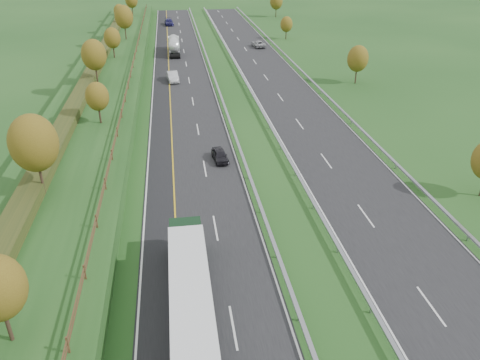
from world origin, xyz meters
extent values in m
plane|color=#1C4418|center=(8.00, 55.00, 0.00)|extent=(400.00, 400.00, 0.00)
cube|color=black|center=(0.00, 60.00, 0.02)|extent=(10.50, 200.00, 0.04)
cube|color=black|center=(16.50, 60.00, 0.02)|extent=(10.50, 200.00, 0.04)
cube|color=black|center=(-3.75, 60.00, 0.02)|extent=(3.00, 200.00, 0.04)
cube|color=silver|center=(-5.05, 60.00, 0.05)|extent=(0.15, 200.00, 0.01)
cube|color=gold|center=(-2.25, 60.00, 0.05)|extent=(0.15, 200.00, 0.01)
cube|color=silver|center=(5.05, 60.00, 0.05)|extent=(0.15, 200.00, 0.01)
cube|color=silver|center=(11.45, 60.00, 0.05)|extent=(0.15, 200.00, 0.01)
cube|color=silver|center=(21.55, 60.00, 0.05)|extent=(0.15, 200.00, 0.01)
cube|color=silver|center=(1.25, 11.00, 0.05)|extent=(0.15, 4.00, 0.01)
cube|color=silver|center=(15.25, 11.00, 0.05)|extent=(0.15, 4.00, 0.01)
cube|color=silver|center=(1.25, 23.00, 0.05)|extent=(0.15, 4.00, 0.01)
cube|color=silver|center=(15.25, 23.00, 0.05)|extent=(0.15, 4.00, 0.01)
cube|color=silver|center=(1.25, 35.00, 0.05)|extent=(0.15, 4.00, 0.01)
cube|color=silver|center=(15.25, 35.00, 0.05)|extent=(0.15, 4.00, 0.01)
cube|color=silver|center=(1.25, 47.00, 0.05)|extent=(0.15, 4.00, 0.01)
cube|color=silver|center=(15.25, 47.00, 0.05)|extent=(0.15, 4.00, 0.01)
cube|color=silver|center=(1.25, 59.00, 0.05)|extent=(0.15, 4.00, 0.01)
cube|color=silver|center=(15.25, 59.00, 0.05)|extent=(0.15, 4.00, 0.01)
cube|color=silver|center=(1.25, 71.00, 0.05)|extent=(0.15, 4.00, 0.01)
cube|color=silver|center=(15.25, 71.00, 0.05)|extent=(0.15, 4.00, 0.01)
cube|color=silver|center=(1.25, 83.00, 0.05)|extent=(0.15, 4.00, 0.01)
cube|color=silver|center=(15.25, 83.00, 0.05)|extent=(0.15, 4.00, 0.01)
cube|color=silver|center=(1.25, 95.00, 0.05)|extent=(0.15, 4.00, 0.01)
cube|color=silver|center=(15.25, 95.00, 0.05)|extent=(0.15, 4.00, 0.01)
cube|color=silver|center=(1.25, 107.00, 0.05)|extent=(0.15, 4.00, 0.01)
cube|color=silver|center=(15.25, 107.00, 0.05)|extent=(0.15, 4.00, 0.01)
cube|color=silver|center=(1.25, 119.00, 0.05)|extent=(0.15, 4.00, 0.01)
cube|color=silver|center=(15.25, 119.00, 0.05)|extent=(0.15, 4.00, 0.01)
cube|color=silver|center=(1.25, 131.00, 0.05)|extent=(0.15, 4.00, 0.01)
cube|color=silver|center=(15.25, 131.00, 0.05)|extent=(0.15, 4.00, 0.01)
cube|color=silver|center=(1.25, 143.00, 0.05)|extent=(0.15, 4.00, 0.01)
cube|color=silver|center=(15.25, 143.00, 0.05)|extent=(0.15, 4.00, 0.01)
cube|color=silver|center=(1.25, 155.00, 0.05)|extent=(0.15, 4.00, 0.01)
cube|color=silver|center=(15.25, 155.00, 0.05)|extent=(0.15, 4.00, 0.01)
cube|color=#1C4418|center=(-13.00, 60.00, 1.00)|extent=(12.00, 200.00, 2.00)
cube|color=#293516|center=(-15.00, 60.00, 2.55)|extent=(2.20, 180.00, 1.10)
cube|color=#422B19|center=(-8.50, 60.00, 2.55)|extent=(0.08, 184.00, 0.10)
cube|color=#422B19|center=(-8.50, 60.00, 2.95)|extent=(0.08, 184.00, 0.10)
cube|color=#422B19|center=(-8.50, 8.50, 2.60)|extent=(0.12, 0.12, 1.20)
cube|color=#422B19|center=(-8.50, 15.00, 2.60)|extent=(0.12, 0.12, 1.20)
cube|color=#422B19|center=(-8.50, 21.50, 2.60)|extent=(0.12, 0.12, 1.20)
cube|color=#422B19|center=(-8.50, 28.00, 2.60)|extent=(0.12, 0.12, 1.20)
cube|color=#422B19|center=(-8.50, 34.50, 2.60)|extent=(0.12, 0.12, 1.20)
cube|color=#422B19|center=(-8.50, 41.00, 2.60)|extent=(0.12, 0.12, 1.20)
cube|color=#422B19|center=(-8.50, 47.50, 2.60)|extent=(0.12, 0.12, 1.20)
cube|color=#422B19|center=(-8.50, 54.00, 2.60)|extent=(0.12, 0.12, 1.20)
cube|color=#422B19|center=(-8.50, 60.50, 2.60)|extent=(0.12, 0.12, 1.20)
cube|color=#422B19|center=(-8.50, 67.00, 2.60)|extent=(0.12, 0.12, 1.20)
cube|color=#422B19|center=(-8.50, 73.50, 2.60)|extent=(0.12, 0.12, 1.20)
cube|color=#422B19|center=(-8.50, 80.00, 2.60)|extent=(0.12, 0.12, 1.20)
cube|color=#422B19|center=(-8.50, 86.50, 2.60)|extent=(0.12, 0.12, 1.20)
cube|color=#422B19|center=(-8.50, 93.00, 2.60)|extent=(0.12, 0.12, 1.20)
cube|color=#422B19|center=(-8.50, 99.50, 2.60)|extent=(0.12, 0.12, 1.20)
cube|color=#422B19|center=(-8.50, 106.00, 2.60)|extent=(0.12, 0.12, 1.20)
cube|color=#422B19|center=(-8.50, 112.50, 2.60)|extent=(0.12, 0.12, 1.20)
cube|color=#422B19|center=(-8.50, 119.00, 2.60)|extent=(0.12, 0.12, 1.20)
cube|color=#422B19|center=(-8.50, 125.50, 2.60)|extent=(0.12, 0.12, 1.20)
cube|color=#422B19|center=(-8.50, 132.00, 2.60)|extent=(0.12, 0.12, 1.20)
cube|color=#422B19|center=(-8.50, 138.50, 2.60)|extent=(0.12, 0.12, 1.20)
cube|color=#422B19|center=(-8.50, 145.00, 2.60)|extent=(0.12, 0.12, 1.20)
cube|color=#422B19|center=(-8.50, 151.50, 2.60)|extent=(0.12, 0.12, 1.20)
cube|color=gray|center=(5.70, 60.00, 0.62)|extent=(0.32, 200.00, 0.18)
cube|color=gray|center=(5.70, 11.00, 0.28)|extent=(0.10, 0.14, 0.56)
cube|color=gray|center=(5.70, 18.00, 0.28)|extent=(0.10, 0.14, 0.56)
cube|color=gray|center=(5.70, 25.00, 0.28)|extent=(0.10, 0.14, 0.56)
cube|color=gray|center=(5.70, 32.00, 0.28)|extent=(0.10, 0.14, 0.56)
cube|color=gray|center=(5.70, 39.00, 0.28)|extent=(0.10, 0.14, 0.56)
cube|color=gray|center=(5.70, 46.00, 0.28)|extent=(0.10, 0.14, 0.56)
cube|color=gray|center=(5.70, 53.00, 0.28)|extent=(0.10, 0.14, 0.56)
cube|color=gray|center=(5.70, 60.00, 0.28)|extent=(0.10, 0.14, 0.56)
cube|color=gray|center=(5.70, 67.00, 0.28)|extent=(0.10, 0.14, 0.56)
cube|color=gray|center=(5.70, 74.00, 0.28)|extent=(0.10, 0.14, 0.56)
cube|color=gray|center=(5.70, 81.00, 0.28)|extent=(0.10, 0.14, 0.56)
cube|color=gray|center=(5.70, 88.00, 0.28)|extent=(0.10, 0.14, 0.56)
cube|color=gray|center=(5.70, 95.00, 0.28)|extent=(0.10, 0.14, 0.56)
cube|color=gray|center=(5.70, 102.00, 0.28)|extent=(0.10, 0.14, 0.56)
cube|color=gray|center=(5.70, 109.00, 0.28)|extent=(0.10, 0.14, 0.56)
cube|color=gray|center=(5.70, 116.00, 0.28)|extent=(0.10, 0.14, 0.56)
cube|color=gray|center=(5.70, 123.00, 0.28)|extent=(0.10, 0.14, 0.56)
cube|color=gray|center=(5.70, 130.00, 0.28)|extent=(0.10, 0.14, 0.56)
cube|color=gray|center=(5.70, 137.00, 0.28)|extent=(0.10, 0.14, 0.56)
cube|color=gray|center=(5.70, 144.00, 0.28)|extent=(0.10, 0.14, 0.56)
cube|color=gray|center=(5.70, 151.00, 0.28)|extent=(0.10, 0.14, 0.56)
cube|color=gray|center=(5.70, 158.00, 0.28)|extent=(0.10, 0.14, 0.56)
cube|color=gray|center=(10.80, 60.00, 0.62)|extent=(0.32, 200.00, 0.18)
cube|color=gray|center=(10.80, 11.00, 0.28)|extent=(0.10, 0.14, 0.56)
cube|color=gray|center=(10.80, 18.00, 0.28)|extent=(0.10, 0.14, 0.56)
cube|color=gray|center=(10.80, 25.00, 0.28)|extent=(0.10, 0.14, 0.56)
cube|color=gray|center=(10.80, 32.00, 0.28)|extent=(0.10, 0.14, 0.56)
cube|color=gray|center=(10.80, 39.00, 0.28)|extent=(0.10, 0.14, 0.56)
cube|color=gray|center=(10.80, 46.00, 0.28)|extent=(0.10, 0.14, 0.56)
cube|color=gray|center=(10.80, 53.00, 0.28)|extent=(0.10, 0.14, 0.56)
cube|color=gray|center=(10.80, 60.00, 0.28)|extent=(0.10, 0.14, 0.56)
cube|color=gray|center=(10.80, 67.00, 0.28)|extent=(0.10, 0.14, 0.56)
cube|color=gray|center=(10.80, 74.00, 0.28)|extent=(0.10, 0.14, 0.56)
cube|color=gray|center=(10.80, 81.00, 0.28)|extent=(0.10, 0.14, 0.56)
cube|color=gray|center=(10.80, 88.00, 0.28)|extent=(0.10, 0.14, 0.56)
cube|color=gray|center=(10.80, 95.00, 0.28)|extent=(0.10, 0.14, 0.56)
cube|color=gray|center=(10.80, 102.00, 0.28)|extent=(0.10, 0.14, 0.56)
cube|color=gray|center=(10.80, 109.00, 0.28)|extent=(0.10, 0.14, 0.56)
cube|color=gray|center=(10.80, 116.00, 0.28)|extent=(0.10, 0.14, 0.56)
cube|color=gray|center=(10.80, 123.00, 0.28)|extent=(0.10, 0.14, 0.56)
cube|color=gray|center=(10.80, 130.00, 0.28)|extent=(0.10, 0.14, 0.56)
cube|color=gray|center=(10.80, 137.00, 0.28)|extent=(0.10, 0.14, 0.56)
cube|color=gray|center=(10.80, 144.00, 0.28)|extent=(0.10, 0.14, 0.56)
cube|color=gray|center=(10.80, 151.00, 0.28)|extent=(0.10, 0.14, 0.56)
cube|color=gray|center=(10.80, 158.00, 0.28)|extent=(0.10, 0.14, 0.56)
cube|color=gray|center=(22.30, 60.00, 0.62)|extent=(0.32, 200.00, 0.18)
cube|color=gray|center=(22.30, 18.00, 0.28)|extent=(0.10, 0.14, 0.56)
cube|color=gray|center=(22.30, 32.00, 0.28)|extent=(0.10, 0.14, 0.56)
cube|color=gray|center=(22.30, 46.00, 0.28)|extent=(0.10, 0.14, 0.56)
cube|color=gray|center=(22.30, 60.00, 0.28)|extent=(0.10, 0.14, 0.56)
cube|color=gray|center=(22.30, 74.00, 0.28)|extent=(0.10, 0.14, 0.56)
cube|color=gray|center=(22.30, 88.00, 0.28)|extent=(0.10, 0.14, 0.56)
cube|color=gray|center=(22.30, 102.00, 0.28)|extent=(0.10, 0.14, 0.56)
cube|color=gray|center=(22.30, 116.00, 0.28)|extent=(0.10, 0.14, 0.56)
cube|color=gray|center=(22.30, 130.00, 0.28)|extent=(0.10, 0.14, 0.56)
cube|color=gray|center=(22.30, 144.00, 0.28)|extent=(0.10, 0.14, 0.56)
cube|color=gray|center=(22.30, 158.00, 0.28)|extent=(0.10, 0.14, 0.56)
cylinder|color=#2D2116|center=(-12.00, 10.00, 3.21)|extent=(0.24, 0.24, 2.43)
cylinder|color=#2D2116|center=(-14.00, 28.00, 3.58)|extent=(0.24, 0.24, 3.15)
ellipsoid|color=#584513|center=(-14.00, 28.00, 7.04)|extent=(4.20, 4.20, 5.25)
cylinder|color=#2D2116|center=(-11.00, 46.00, 3.08)|extent=(0.24, 0.24, 2.16)
ellipsoid|color=#584513|center=(-11.00, 46.00, 5.46)|extent=(2.88, 2.88, 3.60)
cylinder|color=#2D2116|center=(-13.50, 64.00, 3.44)|extent=(0.24, 0.24, 2.88)
ellipsoid|color=#584513|center=(-13.50, 64.00, 6.61)|extent=(3.84, 3.84, 4.80)
cylinder|color=#2D2116|center=(-12.50, 82.00, 3.17)|extent=(0.24, 0.24, 2.34)
ellipsoid|color=#584513|center=(-12.50, 82.00, 5.74)|extent=(3.12, 3.12, 3.90)
cylinder|color=#2D2116|center=(-11.50, 100.00, 3.53)|extent=(0.24, 0.24, 3.06)
ellipsoid|color=#584513|center=(-11.50, 100.00, 6.90)|extent=(4.08, 4.08, 5.10)
cylinder|color=#2D2116|center=(-14.00, 118.00, 3.12)|extent=(0.24, 0.24, 2.25)
ellipsoid|color=#584513|center=(-14.00, 118.00, 5.60)|extent=(3.00, 3.00, 3.75)
cylinder|color=#2D2116|center=(-12.00, 136.00, 3.35)|extent=(0.24, 0.24, 2.70)
ellipsoid|color=#584513|center=(-12.00, 136.00, 6.32)|extent=(3.60, 3.60, 4.50)
cylinder|color=#2D2116|center=(30.00, 65.00, 1.35)|extent=(0.24, 0.24, 2.70)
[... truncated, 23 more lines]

